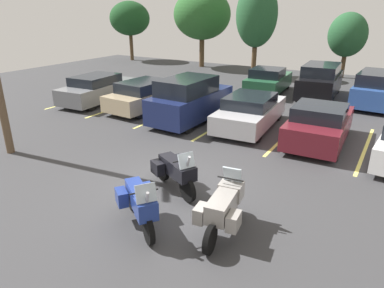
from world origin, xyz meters
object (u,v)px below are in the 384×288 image
Objects in this scene: motorcycle_third at (223,206)px; car_silver at (250,112)px; car_grey at (98,89)px; car_far_green at (268,81)px; motorcycle_second at (139,202)px; car_navy at (190,100)px; car_tan at (148,95)px; car_far_blue at (377,89)px; car_far_black at (320,81)px; car_maroon at (319,125)px; motorcycle_touring at (175,170)px.

car_silver reaches higher than motorcycle_third.
car_grey is (-11.02, 7.07, 0.09)m from motorcycle_third.
motorcycle_third is 14.57m from car_far_green.
motorcycle_second is 0.40× the size of car_navy.
car_far_green is at bearing 105.85° from motorcycle_third.
car_navy is 2.72m from car_silver.
car_far_blue reaches higher than car_tan.
car_tan is 9.75m from car_far_black.
car_navy is 0.93× the size of car_far_blue.
car_tan is at bearing 136.88° from motorcycle_third.
car_maroon is (5.56, 0.15, -0.24)m from car_navy.
motorcycle_second is 15.39m from car_far_blue.
car_silver reaches higher than motorcycle_touring.
car_silver is 1.10× the size of car_maroon.
car_navy is 5.57m from car_maroon.
car_far_black is at bearing 62.70° from car_navy.
car_maroon reaches higher than motorcycle_touring.
car_silver is 1.08× the size of car_far_green.
motorcycle_third is at bearing -32.69° from car_grey.
car_tan is 5.53m from car_silver.
car_far_green is at bearing -173.19° from car_far_black.
motorcycle_second is at bearing -92.44° from car_far_black.
car_maroon is at bearing -57.53° from car_far_green.
car_grey is 9.89m from car_far_green.
motorcycle_second is 12.21m from car_grey.
car_maroon is 8.44m from car_far_green.
motorcycle_second is at bearing -66.56° from car_navy.
motorcycle_touring is 0.40× the size of car_tan.
motorcycle_touring is at bearing 153.00° from motorcycle_third.
car_tan is at bearing 132.84° from motorcycle_touring.
motorcycle_third is 0.45× the size of car_far_black.
car_far_black reaches higher than car_maroon.
car_far_blue is (12.84, 7.07, 0.15)m from car_grey.
car_navy is (6.01, -0.33, 0.24)m from car_grey.
motorcycle_touring is 6.50m from car_navy.
motorcycle_second is 0.39× the size of car_silver.
car_far_black is (9.94, 7.29, 0.20)m from car_grey.
motorcycle_touring is 6.30m from car_silver.
car_maroon is at bearing 73.59° from motorcycle_second.
car_far_green is (-3.98, 14.02, 0.07)m from motorcycle_third.
car_far_green is at bearing 122.47° from car_maroon.
car_tan is at bearing -134.38° from car_far_black.
car_tan is (-6.17, 8.23, 0.08)m from motorcycle_second.
car_far_black is at bearing 79.70° from car_silver.
motorcycle_touring is 0.45× the size of car_maroon.
car_navy is 0.95× the size of car_far_black.
car_far_blue is (6.83, 7.40, -0.09)m from car_navy.
car_silver is at bearing -1.09° from car_tan.
motorcycle_third is at bearing -27.00° from motorcycle_touring.
motorcycle_touring is 13.39m from car_far_black.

